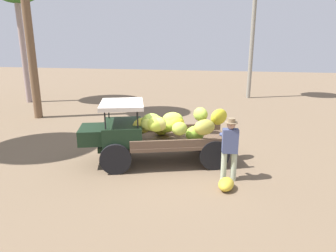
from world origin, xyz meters
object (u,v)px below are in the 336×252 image
object	(u,v)px
farmer	(230,146)
loose_banana_bunch	(226,184)
truck	(153,132)
wooden_crate	(221,141)

from	to	relation	value
farmer	loose_banana_bunch	bearing A→B (deg)	168.45
truck	loose_banana_bunch	bearing A→B (deg)	130.42
wooden_crate	loose_banana_bunch	bearing A→B (deg)	93.65
truck	wooden_crate	world-z (taller)	truck
truck	loose_banana_bunch	distance (m)	2.73
wooden_crate	farmer	bearing A→B (deg)	95.51
truck	farmer	xyz separation A→B (m)	(-2.25, 0.82, -0.01)
truck	farmer	bearing A→B (deg)	142.56
farmer	loose_banana_bunch	distance (m)	1.00
wooden_crate	truck	bearing A→B (deg)	41.92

